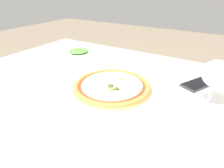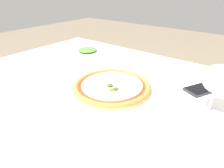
% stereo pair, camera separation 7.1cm
% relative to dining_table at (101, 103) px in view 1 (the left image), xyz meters
% --- Properties ---
extents(dining_table, '(1.32, 0.96, 0.75)m').
position_rel_dining_table_xyz_m(dining_table, '(0.00, 0.00, 0.00)').
color(dining_table, '#997047').
rests_on(dining_table, ground_plane).
extents(pizza_plate, '(0.33, 0.33, 0.04)m').
position_rel_dining_table_xyz_m(pizza_plate, '(0.06, -0.02, 0.11)').
color(pizza_plate, white).
rests_on(pizza_plate, dining_table).
extents(fork, '(0.03, 0.17, 0.00)m').
position_rel_dining_table_xyz_m(fork, '(-0.34, -0.01, 0.09)').
color(fork, silver).
rests_on(fork, dining_table).
extents(wine_glass_far_left, '(0.09, 0.09, 0.16)m').
position_rel_dining_table_xyz_m(wine_glass_far_left, '(0.39, 0.06, 0.21)').
color(wine_glass_far_left, silver).
rests_on(wine_glass_far_left, dining_table).
extents(cell_phone, '(0.13, 0.16, 0.01)m').
position_rel_dining_table_xyz_m(cell_phone, '(0.34, 0.21, 0.10)').
color(cell_phone, '#232328').
rests_on(cell_phone, dining_table).
extents(side_plate, '(0.19, 0.19, 0.03)m').
position_rel_dining_table_xyz_m(side_plate, '(-0.33, 0.25, 0.10)').
color(side_plate, white).
rests_on(side_plate, dining_table).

